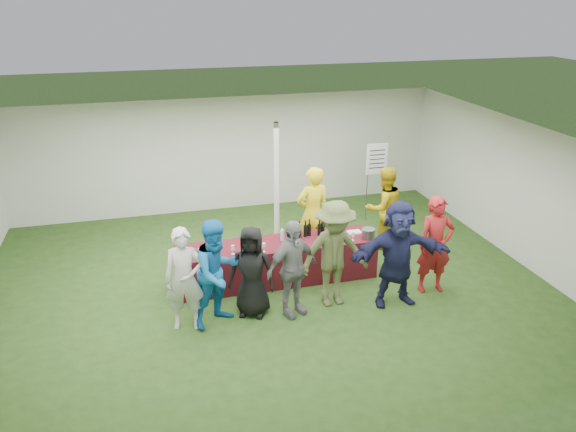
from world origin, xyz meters
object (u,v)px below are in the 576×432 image
object	(u,v)px
serving_table	(277,261)
staff_pourer	(313,213)
customer_2	(252,272)
customer_3	(292,269)
wine_list_sign	(376,165)
customer_1	(218,273)
customer_5	(397,254)
customer_4	(334,254)
dump_bucket	(368,233)
staff_back	(384,208)
customer_6	(435,245)
customer_0	(184,279)

from	to	relation	value
serving_table	staff_pourer	xyz separation A→B (m)	(0.90, 0.76, 0.56)
customer_2	customer_3	world-z (taller)	customer_3
wine_list_sign	customer_1	distance (m)	5.34
customer_5	customer_3	bearing A→B (deg)	178.76
customer_4	dump_bucket	bearing A→B (deg)	37.08
dump_bucket	staff_pourer	distance (m)	1.24
staff_back	customer_4	size ratio (longest dim) A/B	0.93
staff_back	staff_pourer	bearing A→B (deg)	-4.06
customer_6	customer_4	bearing A→B (deg)	-176.67
customer_3	customer_4	distance (m)	0.78
serving_table	customer_6	size ratio (longest dim) A/B	2.05
staff_back	customer_0	bearing A→B (deg)	17.65
customer_2	customer_6	world-z (taller)	customer_6
customer_1	customer_6	size ratio (longest dim) A/B	1.01
customer_2	customer_6	bearing A→B (deg)	22.22
customer_1	customer_4	xyz separation A→B (m)	(1.95, 0.07, 0.04)
wine_list_sign	staff_back	xyz separation A→B (m)	(-0.43, -1.44, -0.46)
dump_bucket	customer_5	size ratio (longest dim) A/B	0.13
customer_3	customer_5	world-z (taller)	customer_5
customer_3	staff_back	bearing A→B (deg)	16.30
serving_table	customer_1	distance (m)	1.74
customer_3	customer_5	bearing A→B (deg)	-26.55
customer_3	customer_4	bearing A→B (deg)	-12.99
customer_5	staff_back	bearing A→B (deg)	74.10
customer_0	staff_pourer	bearing A→B (deg)	45.06
customer_0	customer_2	distance (m)	1.09
customer_2	customer_6	distance (m)	3.23
serving_table	staff_back	world-z (taller)	staff_back
wine_list_sign	customer_3	xyz separation A→B (m)	(-2.92, -3.46, -0.49)
customer_1	staff_pourer	bearing A→B (deg)	12.72
customer_4	customer_6	distance (m)	1.84
staff_pourer	customer_6	distance (m)	2.46
dump_bucket	customer_3	xyz separation A→B (m)	(-1.70, -0.95, -0.02)
customer_2	customer_5	xyz separation A→B (m)	(2.40, -0.29, 0.15)
wine_list_sign	staff_back	size ratio (longest dim) A/B	1.05
serving_table	customer_0	size ratio (longest dim) A/B	2.14
customer_0	customer_1	size ratio (longest dim) A/B	0.95
serving_table	wine_list_sign	world-z (taller)	wine_list_sign
dump_bucket	customer_4	size ratio (longest dim) A/B	0.13
staff_back	customer_5	xyz separation A→B (m)	(-0.71, -2.14, 0.06)
serving_table	staff_back	bearing A→B (deg)	19.19
dump_bucket	wine_list_sign	size ratio (longest dim) A/B	0.14
customer_0	customer_6	xyz separation A→B (m)	(4.30, 0.06, 0.04)
staff_back	customer_2	size ratio (longest dim) A/B	1.12
wine_list_sign	customer_1	bearing A→B (deg)	-140.40
customer_1	customer_2	size ratio (longest dim) A/B	1.15
customer_3	customer_0	bearing A→B (deg)	155.27
customer_0	customer_5	world-z (taller)	customer_5
wine_list_sign	customer_2	distance (m)	4.86
customer_2	customer_3	bearing A→B (deg)	7.81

